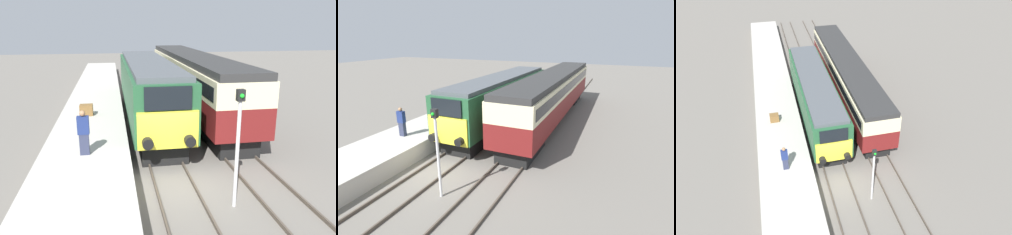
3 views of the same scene
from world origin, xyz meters
The scene contains 9 objects.
ground_plane centered at (0.00, 0.00, 0.00)m, with size 120.00×120.00×0.00m, color slate.
platform_left centered at (-3.30, 8.00, 0.49)m, with size 3.50×50.00×0.99m.
rails_near_track centered at (0.00, 5.00, 0.07)m, with size 1.51×60.00×0.14m.
rails_far_track centered at (3.40, 5.00, 0.07)m, with size 1.50×60.00×0.14m.
locomotive centered at (0.00, 8.20, 2.15)m, with size 2.70×14.50×3.84m.
passenger_carriage centered at (3.40, 10.92, 2.39)m, with size 2.75×19.03×3.92m.
person_on_platform centered at (-3.27, 1.17, 1.86)m, with size 0.44×0.26×1.75m.
signal_post centered at (1.70, -1.87, 2.35)m, with size 0.24×0.28×3.96m.
luggage_crate centered at (-3.58, 6.99, 1.29)m, with size 0.70×0.56×0.60m.
Camera 2 is at (8.26, -9.83, 6.69)m, focal length 28.00 mm.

